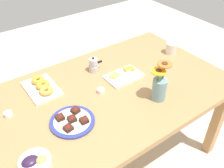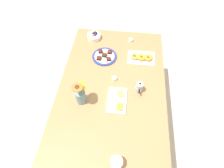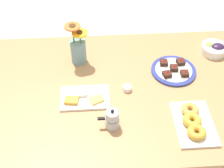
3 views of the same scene
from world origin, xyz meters
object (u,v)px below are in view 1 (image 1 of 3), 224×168
Objects in this scene: jam_cup_honey at (101,91)px; jam_cup_berry at (8,114)px; grape_bowl at (35,163)px; croissant_platter at (42,87)px; coffee_mug at (171,48)px; cheese_platter at (124,75)px; flower_vase at (159,87)px; dining_table at (112,98)px; dessert_plate at (72,121)px; moka_pot at (94,65)px.

jam_cup_berry is at bearing 166.62° from jam_cup_honey.
grape_bowl is 0.61m from croissant_platter.
coffee_mug is 0.52m from cheese_platter.
coffee_mug is 1.31m from jam_cup_berry.
cheese_platter is 1.01× the size of flower_vase.
jam_cup_honey is (-0.23, -0.05, 0.00)m from cheese_platter.
dessert_plate is (-0.36, -0.12, 0.10)m from dining_table.
grape_bowl is at bearing -90.40° from jam_cup_berry.
dessert_plate is 2.17× the size of moka_pot.
croissant_platter is at bearing 137.14° from flower_vase.
flower_vase is 2.17× the size of moka_pot.
dessert_plate reaches higher than dining_table.
cheese_platter is at bearing -21.32° from croissant_platter.
flower_vase is (0.82, -0.39, 0.08)m from jam_cup_berry.
moka_pot is at bearing 108.29° from flower_vase.
cheese_platter is at bearing 12.47° from jam_cup_honey.
flower_vase reaches higher than dining_table.
dining_table is at bearing -171.21° from coffee_mug.
moka_pot is (0.38, 0.37, 0.04)m from dessert_plate.
coffee_mug is 0.48× the size of flower_vase.
dessert_plate is (-0.28, -0.13, -0.00)m from jam_cup_honey.
moka_pot is at bearing 125.90° from cheese_platter.
dessert_plate is (-0.52, -0.18, 0.00)m from cheese_platter.
croissant_platter is at bearing 92.21° from dessert_plate.
flower_vase reaches higher than coffee_mug.
coffee_mug is 2.61× the size of jam_cup_honey.
jam_cup_honey is 0.58m from jam_cup_berry.
flower_vase is (0.18, -0.25, 0.18)m from dining_table.
moka_pot reaches higher than dessert_plate.
coffee_mug is 0.49× the size of dessert_plate.
cheese_platter is 0.93× the size of croissant_platter.
grape_bowl is at bearing -116.01° from croissant_platter.
dessert_plate is at bearing -167.84° from coffee_mug.
jam_cup_honey is at bearing -167.53° from cheese_platter.
cheese_platter is 1.01× the size of dessert_plate.
dining_table is 0.40m from dessert_plate.
jam_cup_honey is (-0.08, 0.01, 0.10)m from dining_table.
croissant_platter is at bearing 158.68° from cheese_platter.
jam_cup_honey is at bearing 135.13° from flower_vase.
dining_table is 0.28m from moka_pot.
croissant_platter is 0.39m from dessert_plate.
flower_vase reaches higher than dessert_plate.
grape_bowl reaches higher than croissant_platter.
moka_pot is at bearing 167.36° from coffee_mug.
jam_cup_honey is 0.26m from moka_pot.
flower_vase is at bearing -25.61° from jam_cup_berry.
jam_cup_honey is at bearing 24.83° from dessert_plate.
moka_pot is (-0.14, 0.19, 0.04)m from cheese_platter.
croissant_platter reaches higher than jam_cup_honey.
grape_bowl reaches higher than dining_table.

